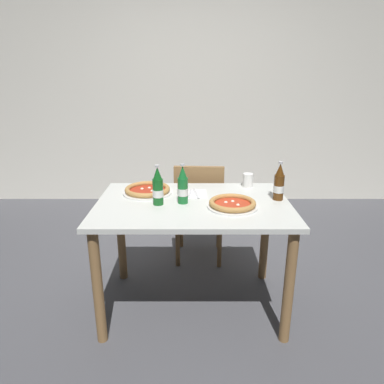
{
  "coord_description": "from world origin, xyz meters",
  "views": [
    {
      "loc": [
        -0.01,
        -2.03,
        1.5
      ],
      "look_at": [
        0.0,
        0.05,
        0.8
      ],
      "focal_mm": 32.68,
      "sensor_mm": 36.0,
      "label": 1
    }
  ],
  "objects_px": {
    "beer_bottle_center": "(182,187)",
    "napkin_with_cutlery": "(192,194)",
    "beer_bottle_left": "(278,184)",
    "pizza_marinara_far": "(231,204)",
    "pizza_margherita_near": "(146,190)",
    "beer_bottle_right": "(157,188)",
    "paper_cup": "(247,180)",
    "chair_behind_table": "(198,207)",
    "dining_table_main": "(192,219)"
  },
  "relations": [
    {
      "from": "chair_behind_table",
      "to": "beer_bottle_center",
      "type": "height_order",
      "value": "beer_bottle_center"
    },
    {
      "from": "beer_bottle_center",
      "to": "napkin_with_cutlery",
      "type": "xyz_separation_m",
      "value": [
        0.06,
        0.16,
        -0.1
      ]
    },
    {
      "from": "pizza_marinara_far",
      "to": "beer_bottle_left",
      "type": "xyz_separation_m",
      "value": [
        0.3,
        0.14,
        0.08
      ]
    },
    {
      "from": "beer_bottle_center",
      "to": "beer_bottle_right",
      "type": "relative_size",
      "value": 1.0
    },
    {
      "from": "beer_bottle_center",
      "to": "dining_table_main",
      "type": "bearing_deg",
      "value": 8.93
    },
    {
      "from": "beer_bottle_center",
      "to": "paper_cup",
      "type": "distance_m",
      "value": 0.56
    },
    {
      "from": "napkin_with_cutlery",
      "to": "chair_behind_table",
      "type": "bearing_deg",
      "value": 83.49
    },
    {
      "from": "pizza_margherita_near",
      "to": "beer_bottle_left",
      "type": "xyz_separation_m",
      "value": [
        0.84,
        -0.12,
        0.08
      ]
    },
    {
      "from": "pizza_marinara_far",
      "to": "paper_cup",
      "type": "xyz_separation_m",
      "value": [
        0.15,
        0.4,
        0.03
      ]
    },
    {
      "from": "beer_bottle_left",
      "to": "dining_table_main",
      "type": "bearing_deg",
      "value": -174.65
    },
    {
      "from": "paper_cup",
      "to": "beer_bottle_left",
      "type": "bearing_deg",
      "value": -60.49
    },
    {
      "from": "chair_behind_table",
      "to": "pizza_margherita_near",
      "type": "distance_m",
      "value": 0.63
    },
    {
      "from": "napkin_with_cutlery",
      "to": "beer_bottle_right",
      "type": "bearing_deg",
      "value": -138.55
    },
    {
      "from": "chair_behind_table",
      "to": "pizza_marinara_far",
      "type": "distance_m",
      "value": 0.78
    },
    {
      "from": "pizza_marinara_far",
      "to": "beer_bottle_center",
      "type": "height_order",
      "value": "beer_bottle_center"
    },
    {
      "from": "pizza_marinara_far",
      "to": "napkin_with_cutlery",
      "type": "distance_m",
      "value": 0.34
    },
    {
      "from": "beer_bottle_left",
      "to": "pizza_marinara_far",
      "type": "bearing_deg",
      "value": -155.69
    },
    {
      "from": "beer_bottle_center",
      "to": "beer_bottle_right",
      "type": "bearing_deg",
      "value": -170.35
    },
    {
      "from": "dining_table_main",
      "to": "napkin_with_cutlery",
      "type": "xyz_separation_m",
      "value": [
        -0.0,
        0.15,
        0.12
      ]
    },
    {
      "from": "dining_table_main",
      "to": "beer_bottle_right",
      "type": "bearing_deg",
      "value": -170.57
    },
    {
      "from": "pizza_margherita_near",
      "to": "beer_bottle_right",
      "type": "height_order",
      "value": "beer_bottle_right"
    },
    {
      "from": "dining_table_main",
      "to": "pizza_marinara_far",
      "type": "relative_size",
      "value": 3.96
    },
    {
      "from": "pizza_marinara_far",
      "to": "pizza_margherita_near",
      "type": "bearing_deg",
      "value": 154.07
    },
    {
      "from": "pizza_margherita_near",
      "to": "beer_bottle_center",
      "type": "xyz_separation_m",
      "value": [
        0.24,
        -0.18,
        0.08
      ]
    },
    {
      "from": "napkin_with_cutlery",
      "to": "beer_bottle_center",
      "type": "bearing_deg",
      "value": -111.08
    },
    {
      "from": "pizza_margherita_near",
      "to": "napkin_with_cutlery",
      "type": "relative_size",
      "value": 1.72
    },
    {
      "from": "chair_behind_table",
      "to": "beer_bottle_right",
      "type": "xyz_separation_m",
      "value": [
        -0.26,
        -0.65,
        0.37
      ]
    },
    {
      "from": "pizza_margherita_near",
      "to": "paper_cup",
      "type": "relative_size",
      "value": 3.44
    },
    {
      "from": "chair_behind_table",
      "to": "paper_cup",
      "type": "xyz_separation_m",
      "value": [
        0.34,
        -0.29,
        0.32
      ]
    },
    {
      "from": "pizza_marinara_far",
      "to": "dining_table_main",
      "type": "bearing_deg",
      "value": 159.62
    },
    {
      "from": "napkin_with_cutlery",
      "to": "beer_bottle_left",
      "type": "bearing_deg",
      "value": -10.66
    },
    {
      "from": "beer_bottle_left",
      "to": "napkin_with_cutlery",
      "type": "xyz_separation_m",
      "value": [
        -0.54,
        0.1,
        -0.1
      ]
    },
    {
      "from": "chair_behind_table",
      "to": "napkin_with_cutlery",
      "type": "bearing_deg",
      "value": 86.51
    },
    {
      "from": "pizza_margherita_near",
      "to": "pizza_marinara_far",
      "type": "bearing_deg",
      "value": -25.93
    },
    {
      "from": "beer_bottle_center",
      "to": "napkin_with_cutlery",
      "type": "height_order",
      "value": "beer_bottle_center"
    },
    {
      "from": "dining_table_main",
      "to": "beer_bottle_center",
      "type": "xyz_separation_m",
      "value": [
        -0.06,
        -0.01,
        0.22
      ]
    },
    {
      "from": "dining_table_main",
      "to": "paper_cup",
      "type": "relative_size",
      "value": 12.63
    },
    {
      "from": "pizza_marinara_far",
      "to": "beer_bottle_center",
      "type": "distance_m",
      "value": 0.32
    },
    {
      "from": "beer_bottle_left",
      "to": "pizza_margherita_near",
      "type": "bearing_deg",
      "value": 171.6
    },
    {
      "from": "dining_table_main",
      "to": "pizza_margherita_near",
      "type": "bearing_deg",
      "value": 150.13
    },
    {
      "from": "beer_bottle_center",
      "to": "napkin_with_cutlery",
      "type": "relative_size",
      "value": 1.3
    },
    {
      "from": "chair_behind_table",
      "to": "napkin_with_cutlery",
      "type": "xyz_separation_m",
      "value": [
        -0.05,
        -0.46,
        0.27
      ]
    },
    {
      "from": "dining_table_main",
      "to": "napkin_with_cutlery",
      "type": "relative_size",
      "value": 6.32
    },
    {
      "from": "pizza_margherita_near",
      "to": "beer_bottle_left",
      "type": "height_order",
      "value": "beer_bottle_left"
    },
    {
      "from": "dining_table_main",
      "to": "chair_behind_table",
      "type": "distance_m",
      "value": 0.63
    },
    {
      "from": "chair_behind_table",
      "to": "napkin_with_cutlery",
      "type": "distance_m",
      "value": 0.53
    },
    {
      "from": "beer_bottle_right",
      "to": "paper_cup",
      "type": "distance_m",
      "value": 0.7
    },
    {
      "from": "dining_table_main",
      "to": "beer_bottle_center",
      "type": "relative_size",
      "value": 4.86
    },
    {
      "from": "pizza_margherita_near",
      "to": "napkin_with_cutlery",
      "type": "distance_m",
      "value": 0.3
    },
    {
      "from": "dining_table_main",
      "to": "beer_bottle_center",
      "type": "distance_m",
      "value": 0.23
    }
  ]
}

